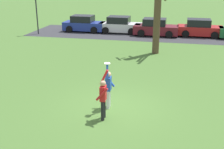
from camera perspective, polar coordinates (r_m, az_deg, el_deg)
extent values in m
plane|color=#4C7533|center=(12.81, 0.27, -6.53)|extent=(120.00, 120.00, 0.00)
cylinder|color=silver|center=(12.79, -0.59, -4.55)|extent=(0.14, 0.14, 0.82)
cylinder|color=silver|center=(12.55, -0.82, -5.03)|extent=(0.14, 0.14, 0.82)
cube|color=#234CB2|center=(12.40, -0.71, -1.79)|extent=(0.23, 0.37, 0.60)
sphere|color=tan|center=(12.25, -0.72, 0.02)|extent=(0.23, 0.23, 0.23)
cylinder|color=#234CB2|center=(12.59, -0.52, -1.23)|extent=(0.49, 0.10, 0.56)
cylinder|color=#234CB2|center=(11.98, -0.93, 0.64)|extent=(0.09, 0.09, 0.66)
cylinder|color=black|center=(11.60, -1.86, -7.19)|extent=(0.14, 0.14, 0.82)
cylinder|color=black|center=(11.83, -1.59, -6.64)|extent=(0.14, 0.14, 0.82)
cube|color=red|center=(11.42, -1.76, -3.72)|extent=(0.23, 0.37, 0.60)
sphere|color=tan|center=(11.26, -1.78, -1.77)|extent=(0.23, 0.23, 0.23)
cylinder|color=red|center=(11.19, -2.01, -3.94)|extent=(0.49, 0.10, 0.56)
cylinder|color=red|center=(11.40, -1.56, -0.51)|extent=(0.36, 0.10, 0.64)
cylinder|color=white|center=(11.87, -0.94, 2.20)|extent=(0.25, 0.25, 0.02)
cube|color=#233893|center=(29.78, -5.46, 9.51)|extent=(4.13, 1.88, 0.80)
cube|color=black|center=(29.71, -5.78, 10.88)|extent=(2.13, 1.68, 0.64)
cylinder|color=black|center=(30.30, -2.58, 9.32)|extent=(0.66, 0.23, 0.66)
cylinder|color=black|center=(28.58, -3.58, 8.70)|extent=(0.66, 0.23, 0.66)
cylinder|color=black|center=(31.08, -7.16, 9.45)|extent=(0.66, 0.23, 0.66)
cylinder|color=black|center=(29.40, -8.39, 8.83)|extent=(0.66, 0.23, 0.66)
cube|color=white|center=(28.96, 1.64, 9.31)|extent=(4.13, 1.88, 0.80)
cube|color=black|center=(28.87, 1.35, 10.73)|extent=(2.13, 1.68, 0.64)
cylinder|color=black|center=(29.66, 4.43, 9.07)|extent=(0.66, 0.23, 0.66)
cylinder|color=black|center=(27.89, 3.83, 8.43)|extent=(0.66, 0.23, 0.66)
cylinder|color=black|center=(30.15, -0.41, 9.29)|extent=(0.66, 0.23, 0.66)
cylinder|color=black|center=(28.41, -1.28, 8.67)|extent=(0.66, 0.23, 0.66)
cube|color=maroon|center=(27.90, 8.63, 8.72)|extent=(4.13, 1.88, 0.80)
cube|color=black|center=(27.79, 8.39, 10.20)|extent=(2.13, 1.68, 0.64)
cylinder|color=black|center=(28.76, 11.31, 8.43)|extent=(0.66, 0.23, 0.66)
cylinder|color=black|center=(26.97, 11.14, 7.73)|extent=(0.66, 0.23, 0.66)
cylinder|color=black|center=(28.96, 6.23, 8.76)|extent=(0.66, 0.23, 0.66)
cylinder|color=black|center=(27.18, 5.74, 8.09)|extent=(0.66, 0.23, 0.66)
cube|color=red|center=(28.44, 16.87, 8.31)|extent=(4.13, 1.88, 0.80)
cube|color=black|center=(28.31, 16.70, 9.76)|extent=(2.13, 1.68, 0.64)
cylinder|color=black|center=(29.48, 19.22, 7.99)|extent=(0.66, 0.23, 0.66)
cylinder|color=black|center=(27.70, 19.55, 7.29)|extent=(0.66, 0.23, 0.66)
cylinder|color=black|center=(29.32, 14.24, 8.42)|extent=(0.66, 0.23, 0.66)
cylinder|color=black|center=(27.53, 14.26, 7.73)|extent=(0.66, 0.23, 0.66)
cube|color=#38383D|center=(28.33, 9.12, 7.73)|extent=(24.94, 6.40, 0.01)
cylinder|color=brown|center=(21.14, 8.90, 11.69)|extent=(0.49, 0.49, 5.71)
cylinder|color=#2D2D33|center=(29.00, -14.59, 11.62)|extent=(0.12, 0.12, 4.00)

